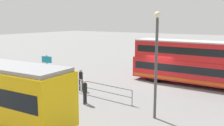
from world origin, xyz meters
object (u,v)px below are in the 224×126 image
object	(u,v)px
street_lamp	(156,57)
pedestrian_near_railing	(81,78)
double_decker_bus	(199,63)
info_sign	(47,64)
pedestrian_crossing	(85,90)

from	to	relation	value
street_lamp	pedestrian_near_railing	bearing A→B (deg)	-16.77
double_decker_bus	pedestrian_near_railing	xyz separation A→B (m)	(7.56, 6.83, -0.98)
double_decker_bus	info_sign	bearing A→B (deg)	30.30
pedestrian_crossing	info_sign	distance (m)	6.87
street_lamp	info_sign	bearing A→B (deg)	-11.62
street_lamp	pedestrian_crossing	bearing A→B (deg)	2.42
double_decker_bus	pedestrian_crossing	bearing A→B (deg)	60.81
pedestrian_near_railing	info_sign	xyz separation A→B (m)	(3.95, -0.10, 0.75)
double_decker_bus	info_sign	size ratio (longest dim) A/B	4.54
info_sign	street_lamp	bearing A→B (deg)	168.38
double_decker_bus	pedestrian_near_railing	size ratio (longest dim) A/B	6.68
pedestrian_near_railing	info_sign	bearing A→B (deg)	-1.51
pedestrian_crossing	street_lamp	size ratio (longest dim) A/B	0.27
pedestrian_near_railing	street_lamp	world-z (taller)	street_lamp
info_sign	street_lamp	distance (m)	11.74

